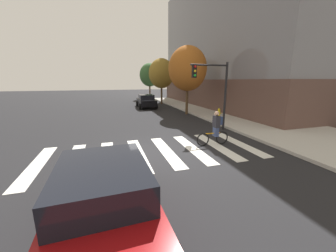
{
  "coord_description": "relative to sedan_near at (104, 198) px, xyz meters",
  "views": [
    {
      "loc": [
        -1.92,
        -8.08,
        3.14
      ],
      "look_at": [
        0.79,
        0.76,
        0.98
      ],
      "focal_mm": 21.03,
      "sensor_mm": 36.0,
      "label": 1
    }
  ],
  "objects": [
    {
      "name": "sidewalk",
      "position": [
        10.86,
        4.32,
        -0.75
      ],
      "size": [
        6.5,
        50.0,
        0.15
      ],
      "primitive_type": "cube",
      "color": "#B2AFA8",
      "rests_on": "ground"
    },
    {
      "name": "street_tree_mid",
      "position": [
        7.13,
        21.77,
        3.15
      ],
      "size": [
        3.31,
        3.31,
        5.88
      ],
      "color": "#4C3823",
      "rests_on": "ground"
    },
    {
      "name": "sedan_mid",
      "position": [
        4.49,
        18.9,
        -0.04
      ],
      "size": [
        2.16,
        4.41,
        1.5
      ],
      "color": "black",
      "rests_on": "ground"
    },
    {
      "name": "sedan_near",
      "position": [
        0.0,
        0.0,
        0.0
      ],
      "size": [
        2.28,
        4.66,
        1.59
      ],
      "color": "maroon",
      "rests_on": "ground"
    },
    {
      "name": "street_tree_near",
      "position": [
        7.25,
        13.26,
        3.31
      ],
      "size": [
        3.44,
        3.44,
        6.12
      ],
      "color": "#4C3823",
      "rests_on": "ground"
    },
    {
      "name": "cyclist",
      "position": [
        5.13,
        4.45,
        0.02
      ],
      "size": [
        1.71,
        0.36,
        1.69
      ],
      "color": "black",
      "rests_on": "ground"
    },
    {
      "name": "corner_building",
      "position": [
        19.44,
        17.74,
        6.79
      ],
      "size": [
        18.13,
        24.89,
        15.33
      ],
      "color": "brown",
      "rests_on": "ground"
    },
    {
      "name": "ground_plane",
      "position": [
        2.11,
        4.32,
        -0.82
      ],
      "size": [
        120.0,
        120.0,
        0.0
      ],
      "primitive_type": "plane",
      "color": "black"
    },
    {
      "name": "fire_hydrant",
      "position": [
        8.76,
        10.09,
        -0.29
      ],
      "size": [
        0.33,
        0.22,
        0.78
      ],
      "color": "gold",
      "rests_on": "sidewalk"
    },
    {
      "name": "crosswalk_stripes",
      "position": [
        1.95,
        4.32,
        -0.81
      ],
      "size": [
        9.51,
        4.07,
        0.01
      ],
      "color": "silver",
      "rests_on": "ground"
    },
    {
      "name": "street_tree_far",
      "position": [
        7.22,
        29.7,
        3.16
      ],
      "size": [
        3.31,
        3.31,
        5.89
      ],
      "color": "#4C3823",
      "rests_on": "ground"
    },
    {
      "name": "traffic_light_near",
      "position": [
        6.43,
        7.05,
        2.04
      ],
      "size": [
        2.47,
        0.28,
        4.2
      ],
      "color": "black",
      "rests_on": "ground"
    }
  ]
}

